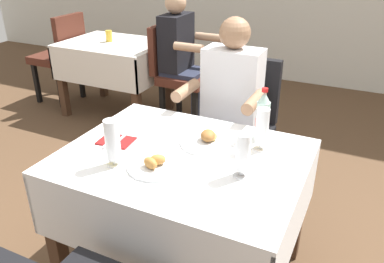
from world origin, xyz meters
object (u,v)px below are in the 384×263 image
seated_diner_far (228,107)px  plate_near_camera (155,165)px  cola_bottle_primary (263,117)px  beer_glass_left (262,129)px  chair_far_diner_seat (240,124)px  background_table_tumbler (109,36)px  main_dining_table (183,185)px  background_patron (182,54)px  napkin_cutlery_set (116,141)px  plate_far_diner (207,140)px  beer_glass_middle (243,155)px  background_dining_table (115,61)px  background_chair_right (178,70)px  beer_glass_right (113,143)px  background_chair_left (61,53)px

seated_diner_far → plate_near_camera: bearing=-90.9°
cola_bottle_primary → beer_glass_left: bearing=-74.9°
chair_far_diner_seat → cola_bottle_primary: bearing=-60.8°
beer_glass_left → background_table_tumbler: beer_glass_left is taller
main_dining_table → background_patron: (-0.88, 1.71, 0.14)m
napkin_cutlery_set → plate_far_diner: bearing=23.2°
beer_glass_middle → napkin_cutlery_set: 0.68m
beer_glass_middle → napkin_cutlery_set: size_ratio=1.04×
cola_bottle_primary → background_dining_table: 2.39m
beer_glass_middle → background_table_tumbler: 2.69m
background_patron → background_table_tumbler: background_patron is taller
beer_glass_middle → napkin_cutlery_set: bearing=177.6°
background_chair_right → seated_diner_far: bearing=-48.2°
plate_near_camera → background_patron: background_patron is taller
beer_glass_right → background_table_tumbler: beer_glass_right is taller
chair_far_diner_seat → background_dining_table: 1.86m
seated_diner_far → beer_glass_left: 0.64m
background_dining_table → background_chair_right: bearing=0.0°
beer_glass_left → beer_glass_right: bearing=-142.2°
background_chair_right → napkin_cutlery_set: bearing=-72.2°
cola_bottle_primary → napkin_cutlery_set: size_ratio=1.40×
main_dining_table → background_dining_table: 2.37m
beer_glass_left → beer_glass_right: (-0.55, -0.43, 0.00)m
seated_diner_far → cola_bottle_primary: bearing=-50.4°
main_dining_table → seated_diner_far: size_ratio=0.90×
beer_glass_right → beer_glass_middle: bearing=16.5°
background_patron → background_table_tumbler: bearing=179.1°
chair_far_diner_seat → beer_glass_right: 1.12m
background_dining_table → beer_glass_middle: bearing=-42.2°
chair_far_diner_seat → napkin_cutlery_set: size_ratio=4.99×
plate_far_diner → background_chair_left: bearing=147.1°
plate_far_diner → beer_glass_right: 0.48m
chair_far_diner_seat → cola_bottle_primary: cola_bottle_primary is taller
background_chair_left → background_patron: background_patron is taller
seated_diner_far → background_chair_right: (-0.88, 0.99, -0.16)m
main_dining_table → background_chair_right: size_ratio=1.17×
seated_diner_far → background_table_tumbler: 1.93m
beer_glass_middle → background_chair_right: background_chair_right is taller
chair_far_diner_seat → background_patron: background_patron is taller
background_dining_table → background_chair_left: 0.71m
main_dining_table → background_table_tumbler: (-1.70, 1.73, 0.22)m
plate_far_diner → napkin_cutlery_set: size_ratio=1.32×
beer_glass_right → napkin_cutlery_set: bearing=124.0°
beer_glass_right → background_chair_right: background_chair_right is taller
beer_glass_middle → cola_bottle_primary: bearing=94.1°
seated_diner_far → plate_far_diner: (0.10, -0.57, 0.05)m
cola_bottle_primary → background_patron: background_patron is taller
main_dining_table → background_chair_left: background_chair_left is taller
plate_far_diner → chair_far_diner_seat: bearing=94.7°
cola_bottle_primary → napkin_cutlery_set: cola_bottle_primary is taller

